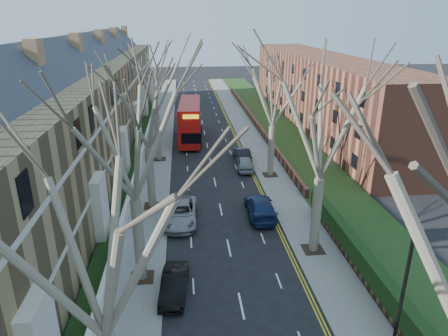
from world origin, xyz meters
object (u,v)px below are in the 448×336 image
object	(u,v)px
lamp_post	(399,314)
double_decker_bus	(190,122)
car_left_mid	(174,284)
car_right_near	(260,207)

from	to	relation	value
lamp_post	double_decker_bus	bearing A→B (deg)	100.08
double_decker_bus	car_left_mid	xyz separation A→B (m)	(-1.71, -31.42, -1.72)
double_decker_bus	car_right_near	world-z (taller)	double_decker_bus
lamp_post	double_decker_bus	size ratio (longest dim) A/B	0.69
lamp_post	car_right_near	distance (m)	17.62
lamp_post	car_left_mid	world-z (taller)	lamp_post
lamp_post	car_left_mid	size ratio (longest dim) A/B	2.01
lamp_post	double_decker_bus	distance (m)	40.01
lamp_post	double_decker_bus	world-z (taller)	lamp_post
double_decker_bus	car_left_mid	world-z (taller)	double_decker_bus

